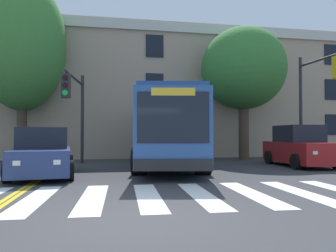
{
  "coord_description": "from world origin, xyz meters",
  "views": [
    {
      "loc": [
        -0.42,
        -5.71,
        1.47
      ],
      "look_at": [
        2.14,
        8.44,
        1.85
      ],
      "focal_mm": 35.0,
      "sensor_mm": 36.0,
      "label": 1
    }
  ],
  "objects_px": {
    "city_bus": "(169,130)",
    "street_tree_curbside_small": "(23,44)",
    "traffic_light_near_corner": "(315,90)",
    "traffic_light_overhead": "(76,101)",
    "car_grey_behind_bus": "(167,143)",
    "street_tree_curbside_large": "(243,69)",
    "car_red_far_lane": "(299,148)",
    "car_navy_near_lane": "(43,154)"
  },
  "relations": [
    {
      "from": "city_bus",
      "to": "street_tree_curbside_small",
      "type": "relative_size",
      "value": 1.13
    },
    {
      "from": "traffic_light_near_corner",
      "to": "traffic_light_overhead",
      "type": "height_order",
      "value": "traffic_light_near_corner"
    },
    {
      "from": "city_bus",
      "to": "traffic_light_near_corner",
      "type": "distance_m",
      "value": 7.43
    },
    {
      "from": "car_grey_behind_bus",
      "to": "street_tree_curbside_large",
      "type": "height_order",
      "value": "street_tree_curbside_large"
    },
    {
      "from": "car_grey_behind_bus",
      "to": "traffic_light_overhead",
      "type": "bearing_deg",
      "value": -125.48
    },
    {
      "from": "street_tree_curbside_large",
      "to": "street_tree_curbside_small",
      "type": "height_order",
      "value": "street_tree_curbside_small"
    },
    {
      "from": "city_bus",
      "to": "traffic_light_near_corner",
      "type": "height_order",
      "value": "traffic_light_near_corner"
    },
    {
      "from": "traffic_light_near_corner",
      "to": "traffic_light_overhead",
      "type": "bearing_deg",
      "value": 173.26
    },
    {
      "from": "city_bus",
      "to": "car_grey_behind_bus",
      "type": "bearing_deg",
      "value": 80.51
    },
    {
      "from": "car_red_far_lane",
      "to": "car_grey_behind_bus",
      "type": "height_order",
      "value": "car_red_far_lane"
    },
    {
      "from": "city_bus",
      "to": "traffic_light_overhead",
      "type": "height_order",
      "value": "traffic_light_overhead"
    },
    {
      "from": "car_navy_near_lane",
      "to": "traffic_light_near_corner",
      "type": "height_order",
      "value": "traffic_light_near_corner"
    },
    {
      "from": "car_navy_near_lane",
      "to": "car_red_far_lane",
      "type": "bearing_deg",
      "value": 9.19
    },
    {
      "from": "car_navy_near_lane",
      "to": "car_grey_behind_bus",
      "type": "xyz_separation_m",
      "value": [
        6.53,
        11.72,
        0.06
      ]
    },
    {
      "from": "car_red_far_lane",
      "to": "traffic_light_near_corner",
      "type": "relative_size",
      "value": 0.81
    },
    {
      "from": "car_grey_behind_bus",
      "to": "street_tree_curbside_small",
      "type": "bearing_deg",
      "value": -150.65
    },
    {
      "from": "traffic_light_near_corner",
      "to": "street_tree_curbside_large",
      "type": "relative_size",
      "value": 0.7
    },
    {
      "from": "car_navy_near_lane",
      "to": "street_tree_curbside_small",
      "type": "relative_size",
      "value": 0.46
    },
    {
      "from": "street_tree_curbside_small",
      "to": "car_grey_behind_bus",
      "type": "bearing_deg",
      "value": 29.35
    },
    {
      "from": "city_bus",
      "to": "car_grey_behind_bus",
      "type": "xyz_separation_m",
      "value": [
        1.46,
        8.75,
        -0.87
      ]
    },
    {
      "from": "car_grey_behind_bus",
      "to": "street_tree_curbside_small",
      "type": "xyz_separation_m",
      "value": [
        -8.9,
        -5.01,
        5.56
      ]
    },
    {
      "from": "car_navy_near_lane",
      "to": "street_tree_curbside_large",
      "type": "distance_m",
      "value": 12.79
    },
    {
      "from": "car_navy_near_lane",
      "to": "street_tree_curbside_large",
      "type": "bearing_deg",
      "value": 31.3
    },
    {
      "from": "car_grey_behind_bus",
      "to": "car_navy_near_lane",
      "type": "bearing_deg",
      "value": -119.1
    },
    {
      "from": "traffic_light_overhead",
      "to": "traffic_light_near_corner",
      "type": "bearing_deg",
      "value": -6.74
    },
    {
      "from": "traffic_light_near_corner",
      "to": "street_tree_curbside_small",
      "type": "height_order",
      "value": "street_tree_curbside_small"
    },
    {
      "from": "car_red_far_lane",
      "to": "traffic_light_overhead",
      "type": "xyz_separation_m",
      "value": [
        -10.3,
        1.82,
        2.18
      ]
    },
    {
      "from": "street_tree_curbside_small",
      "to": "street_tree_curbside_large",
      "type": "bearing_deg",
      "value": -2.38
    },
    {
      "from": "car_navy_near_lane",
      "to": "car_red_far_lane",
      "type": "height_order",
      "value": "car_red_far_lane"
    },
    {
      "from": "car_navy_near_lane",
      "to": "car_red_far_lane",
      "type": "xyz_separation_m",
      "value": [
        11.05,
        1.79,
        0.08
      ]
    },
    {
      "from": "city_bus",
      "to": "street_tree_curbside_small",
      "type": "height_order",
      "value": "street_tree_curbside_small"
    },
    {
      "from": "city_bus",
      "to": "car_red_far_lane",
      "type": "height_order",
      "value": "city_bus"
    },
    {
      "from": "car_navy_near_lane",
      "to": "traffic_light_overhead",
      "type": "bearing_deg",
      "value": 78.38
    },
    {
      "from": "street_tree_curbside_large",
      "to": "city_bus",
      "type": "bearing_deg",
      "value": -147.82
    },
    {
      "from": "street_tree_curbside_small",
      "to": "car_red_far_lane",
      "type": "bearing_deg",
      "value": -20.17
    },
    {
      "from": "car_red_far_lane",
      "to": "car_grey_behind_bus",
      "type": "distance_m",
      "value": 10.91
    },
    {
      "from": "street_tree_curbside_large",
      "to": "traffic_light_overhead",
      "type": "bearing_deg",
      "value": -164.68
    },
    {
      "from": "traffic_light_overhead",
      "to": "city_bus",
      "type": "bearing_deg",
      "value": -8.39
    },
    {
      "from": "car_navy_near_lane",
      "to": "street_tree_curbside_small",
      "type": "bearing_deg",
      "value": 109.47
    },
    {
      "from": "car_red_far_lane",
      "to": "street_tree_curbside_small",
      "type": "relative_size",
      "value": 0.44
    },
    {
      "from": "traffic_light_near_corner",
      "to": "city_bus",
      "type": "bearing_deg",
      "value": 174.26
    },
    {
      "from": "car_grey_behind_bus",
      "to": "traffic_light_overhead",
      "type": "relative_size",
      "value": 1.04
    }
  ]
}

